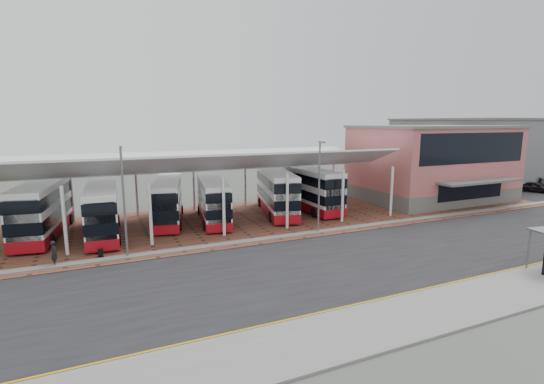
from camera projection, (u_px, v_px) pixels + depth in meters
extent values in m
plane|color=#444742|center=(339.00, 257.00, 28.55)|extent=(140.00, 140.00, 0.00)
cube|color=black|center=(347.00, 262.00, 27.65)|extent=(120.00, 14.00, 0.02)
cube|color=brown|center=(285.00, 216.00, 41.03)|extent=(72.00, 16.00, 0.06)
cube|color=slate|center=(436.00, 310.00, 20.45)|extent=(120.00, 4.00, 0.14)
cube|color=slate|center=(299.00, 234.00, 34.11)|extent=(120.00, 0.80, 0.14)
cube|color=#C98F09|center=(408.00, 295.00, 22.25)|extent=(120.00, 0.12, 0.01)
cube|color=#C98F09|center=(404.00, 293.00, 22.52)|extent=(120.00, 0.12, 0.01)
cylinder|color=silver|center=(65.00, 221.00, 28.49)|extent=(0.26, 0.26, 5.20)
cylinder|color=silver|center=(72.00, 199.00, 38.42)|extent=(0.26, 0.26, 4.60)
cylinder|color=silver|center=(150.00, 213.00, 30.90)|extent=(0.26, 0.26, 5.20)
cylinder|color=silver|center=(137.00, 194.00, 40.84)|extent=(0.26, 0.26, 4.60)
cylinder|color=silver|center=(224.00, 207.00, 33.31)|extent=(0.26, 0.26, 5.20)
cylinder|color=silver|center=(194.00, 190.00, 43.25)|extent=(0.26, 0.26, 4.60)
cylinder|color=silver|center=(287.00, 201.00, 35.73)|extent=(0.26, 0.26, 5.20)
cylinder|color=silver|center=(245.00, 186.00, 45.66)|extent=(0.26, 0.26, 4.60)
cylinder|color=silver|center=(343.00, 196.00, 38.14)|extent=(0.26, 0.26, 5.20)
cylinder|color=silver|center=(291.00, 183.00, 48.08)|extent=(0.26, 0.26, 4.60)
cylinder|color=silver|center=(392.00, 192.00, 40.55)|extent=(0.26, 0.26, 5.20)
cylinder|color=silver|center=(333.00, 180.00, 50.49)|extent=(0.26, 0.26, 4.60)
cube|color=silver|center=(215.00, 163.00, 34.67)|extent=(37.00, 4.95, 1.95)
cube|color=silver|center=(200.00, 160.00, 39.74)|extent=(37.00, 7.12, 1.43)
cube|color=#5E5C59|center=(429.00, 192.00, 50.22)|extent=(18.00, 12.00, 1.80)
cube|color=#B35F5E|center=(432.00, 156.00, 49.43)|extent=(18.00, 12.00, 7.20)
cube|color=black|center=(474.00, 148.00, 43.88)|extent=(16.00, 0.25, 3.40)
cube|color=black|center=(470.00, 190.00, 44.71)|extent=(10.00, 0.25, 2.20)
cube|color=#5E5C59|center=(480.00, 181.00, 43.53)|extent=(11.00, 2.40, 0.25)
cube|color=#5E5C59|center=(434.00, 127.00, 48.78)|extent=(18.40, 12.40, 0.30)
cube|color=slate|center=(495.00, 149.00, 68.54)|extent=(30.00, 20.00, 10.00)
cube|color=#5E5C59|center=(498.00, 119.00, 67.64)|extent=(30.50, 20.50, 0.30)
cylinder|color=slate|center=(124.00, 203.00, 27.87)|extent=(0.16, 0.16, 8.00)
cube|color=slate|center=(121.00, 147.00, 26.90)|extent=(0.15, 0.90, 0.15)
cylinder|color=slate|center=(319.00, 188.00, 34.31)|extent=(0.16, 0.16, 8.00)
cube|color=slate|center=(322.00, 142.00, 33.34)|extent=(0.15, 0.90, 0.15)
cube|color=white|center=(43.00, 208.00, 33.42)|extent=(4.08, 11.44, 4.38)
cube|color=#9C0A15|center=(45.00, 228.00, 33.73)|extent=(4.13, 11.49, 0.92)
cube|color=black|center=(44.00, 213.00, 33.50)|extent=(4.13, 11.49, 0.97)
cube|color=black|center=(42.00, 194.00, 33.21)|extent=(4.13, 11.49, 0.97)
cube|color=black|center=(22.00, 225.00, 28.19)|extent=(2.28, 0.42, 3.66)
cylinder|color=black|center=(14.00, 243.00, 30.02)|extent=(0.42, 1.05, 1.02)
cylinder|color=black|center=(52.00, 240.00, 30.72)|extent=(0.42, 1.05, 1.02)
cylinder|color=black|center=(41.00, 221.00, 36.80)|extent=(0.42, 1.05, 1.02)
cylinder|color=black|center=(71.00, 219.00, 37.49)|extent=(0.42, 1.05, 1.02)
cube|color=white|center=(102.00, 210.00, 33.46)|extent=(2.79, 10.49, 4.07)
cube|color=#9C0A15|center=(104.00, 229.00, 33.75)|extent=(2.83, 10.53, 0.85)
cube|color=black|center=(103.00, 215.00, 33.53)|extent=(2.83, 10.53, 0.90)
cube|color=black|center=(101.00, 197.00, 33.26)|extent=(2.83, 10.53, 0.90)
cube|color=black|center=(101.00, 225.00, 28.76)|extent=(2.13, 0.18, 3.41)
cylinder|color=black|center=(86.00, 243.00, 30.30)|extent=(0.30, 0.96, 0.95)
cylinder|color=black|center=(119.00, 239.00, 31.16)|extent=(0.30, 0.96, 0.95)
cylinder|color=black|center=(91.00, 222.00, 36.39)|extent=(0.30, 0.96, 0.95)
cylinder|color=black|center=(118.00, 220.00, 37.25)|extent=(0.30, 0.96, 0.95)
cube|color=white|center=(168.00, 200.00, 37.93)|extent=(4.47, 10.34, 3.94)
cube|color=#9C0A15|center=(169.00, 216.00, 38.22)|extent=(4.51, 10.38, 0.83)
cube|color=black|center=(168.00, 204.00, 38.01)|extent=(4.51, 10.38, 0.87)
cube|color=black|center=(168.00, 189.00, 37.75)|extent=(4.51, 10.38, 0.87)
cube|color=black|center=(165.00, 213.00, 33.13)|extent=(2.03, 0.55, 3.30)
cylinder|color=black|center=(154.00, 227.00, 34.90)|extent=(0.45, 0.95, 0.92)
cylinder|color=black|center=(180.00, 225.00, 35.35)|extent=(0.45, 0.95, 0.92)
cylinder|color=black|center=(159.00, 211.00, 41.13)|extent=(0.45, 0.95, 0.92)
cylinder|color=black|center=(182.00, 210.00, 41.58)|extent=(0.45, 0.95, 0.92)
cube|color=white|center=(213.00, 199.00, 38.42)|extent=(3.82, 10.15, 3.88)
cube|color=#9C0A15|center=(213.00, 215.00, 38.70)|extent=(3.86, 10.19, 0.81)
cube|color=black|center=(213.00, 203.00, 38.49)|extent=(3.86, 10.19, 0.86)
cube|color=black|center=(213.00, 189.00, 38.24)|extent=(3.86, 10.19, 0.86)
cube|color=black|center=(219.00, 211.00, 33.76)|extent=(2.02, 0.42, 3.25)
cylinder|color=black|center=(205.00, 225.00, 35.42)|extent=(0.39, 0.93, 0.90)
cylinder|color=black|center=(230.00, 224.00, 35.99)|extent=(0.39, 0.93, 0.90)
cylinder|color=black|center=(199.00, 210.00, 41.46)|extent=(0.39, 0.93, 0.90)
cylinder|color=black|center=(220.00, 209.00, 42.03)|extent=(0.39, 0.93, 0.90)
cube|color=white|center=(276.00, 191.00, 41.60)|extent=(5.13, 11.39, 4.34)
cube|color=#9C0A15|center=(276.00, 207.00, 41.91)|extent=(5.18, 11.43, 0.91)
cube|color=black|center=(276.00, 195.00, 41.68)|extent=(5.18, 11.43, 0.96)
cube|color=black|center=(276.00, 180.00, 41.39)|extent=(5.18, 11.43, 0.96)
cube|color=black|center=(288.00, 202.00, 36.28)|extent=(2.23, 0.65, 3.63)
cylinder|color=black|center=(271.00, 217.00, 38.27)|extent=(0.52, 1.05, 1.01)
cylinder|color=black|center=(296.00, 216.00, 38.71)|extent=(0.52, 1.05, 1.01)
cylinder|color=black|center=(260.00, 203.00, 45.16)|extent=(0.52, 1.05, 1.01)
cylinder|color=black|center=(281.00, 202.00, 45.60)|extent=(0.52, 1.05, 1.01)
cube|color=white|center=(308.00, 188.00, 43.65)|extent=(2.58, 11.18, 4.37)
cube|color=#9C0A15|center=(308.00, 203.00, 43.96)|extent=(2.62, 11.22, 0.91)
cube|color=black|center=(308.00, 192.00, 43.73)|extent=(2.62, 11.22, 0.97)
cube|color=black|center=(308.00, 177.00, 43.44)|extent=(2.62, 11.22, 0.97)
cube|color=black|center=(336.00, 197.00, 38.70)|extent=(2.29, 0.11, 3.66)
cylinder|color=black|center=(314.00, 212.00, 40.26)|extent=(0.29, 1.02, 1.02)
cylinder|color=black|center=(335.00, 210.00, 41.29)|extent=(0.29, 1.02, 1.02)
cylinder|color=black|center=(283.00, 200.00, 46.68)|extent=(0.29, 1.02, 1.02)
cylinder|color=black|center=(302.00, 198.00, 47.71)|extent=(0.29, 1.02, 1.02)
imported|color=black|center=(54.00, 253.00, 26.67)|extent=(0.54, 0.71, 1.73)
cube|color=black|center=(101.00, 253.00, 28.31)|extent=(0.36, 0.26, 0.63)
imported|color=black|center=(536.00, 187.00, 54.56)|extent=(3.11, 4.49, 1.42)
cylinder|color=slate|center=(528.00, 249.00, 25.92)|extent=(0.12, 0.12, 2.61)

